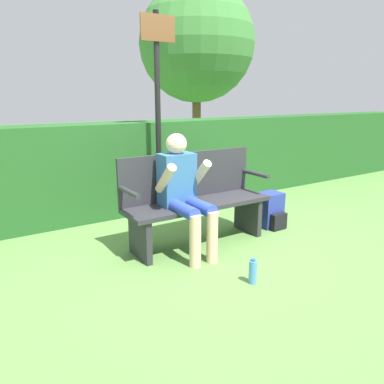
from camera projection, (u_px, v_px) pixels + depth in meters
name	position (u px, v px, depth m)	size (l,w,h in m)	color
ground_plane	(199.00, 244.00, 4.10)	(40.00, 40.00, 0.00)	#5B8942
hedge_back	(137.00, 166.00, 5.21)	(12.00, 0.56, 1.23)	#235623
park_bench	(195.00, 199.00, 4.04)	(1.63, 0.47, 0.98)	#2D2D33
person_seated	(183.00, 189.00, 3.74)	(0.49, 0.66, 1.21)	#336699
backpack	(271.00, 211.00, 4.59)	(0.28, 0.32, 0.43)	#283893
water_bottle	(253.00, 272.00, 3.21)	(0.07, 0.07, 0.23)	#4C8CCC
signpost	(158.00, 102.00, 4.63)	(0.45, 0.09, 2.55)	black
tree	(197.00, 44.00, 9.57)	(2.96, 2.96, 4.35)	brown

